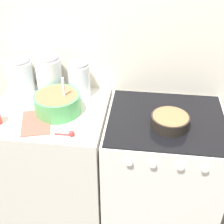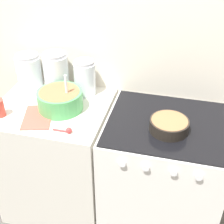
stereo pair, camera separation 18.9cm
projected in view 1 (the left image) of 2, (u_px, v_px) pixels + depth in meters
wall_back at (111, 48)px, 2.08m from camera, size 4.52×0.05×2.40m
countertop_cabinet at (55, 162)px, 2.25m from camera, size 0.73×0.65×0.90m
stove at (160, 172)px, 2.17m from camera, size 0.74×0.66×0.90m
mixing_bowl at (57, 102)px, 1.94m from camera, size 0.29×0.29×0.25m
baking_pan at (170, 121)px, 1.84m from camera, size 0.23×0.23×0.07m
storage_jar_left at (20, 78)px, 2.14m from camera, size 0.18×0.18×0.24m
storage_jar_middle at (49, 78)px, 2.11m from camera, size 0.17×0.17×0.28m
storage_jar_right at (79, 81)px, 2.10m from camera, size 0.15×0.15×0.24m
recipe_page at (36, 122)px, 1.88m from camera, size 0.24×0.30×0.01m
measuring_spoon at (69, 134)px, 1.77m from camera, size 0.12×0.04×0.04m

